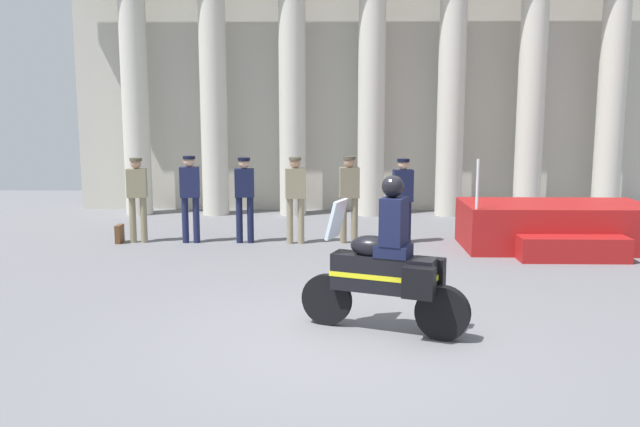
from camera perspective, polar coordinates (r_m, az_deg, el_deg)
ground_plane at (r=7.99m, az=2.05°, el=-10.72°), size 28.00×28.00×0.00m
colonnade_backdrop at (r=17.37m, az=4.27°, el=11.26°), size 15.07×1.50×6.31m
reviewing_stand at (r=13.64m, az=19.10°, el=-1.10°), size 3.45×2.22×1.77m
officer_in_row_0 at (r=13.90m, az=-15.06°, el=1.69°), size 0.41×0.27×1.69m
officer_in_row_1 at (r=13.64m, az=-10.84°, el=1.80°), size 0.41×0.27×1.72m
officer_in_row_2 at (r=13.47m, az=-6.35°, el=1.74°), size 0.41×0.27×1.69m
officer_in_row_3 at (r=13.32m, az=-2.09°, el=1.74°), size 0.41×0.27×1.71m
officer_in_row_4 at (r=13.38m, az=2.46°, el=1.80°), size 0.41×0.27×1.72m
officer_in_row_5 at (r=13.46m, az=6.95°, el=1.65°), size 0.41×0.27×1.67m
motorcycle_with_rider at (r=8.13m, az=5.80°, el=-4.56°), size 1.99×1.00×1.90m
briefcase_on_ground at (r=14.09m, az=-16.44°, el=-1.64°), size 0.10×0.32×0.36m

